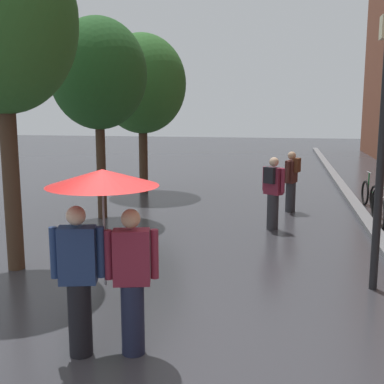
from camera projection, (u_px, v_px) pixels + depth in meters
The scene contains 10 objects.
ground_plane at pixel (168, 356), 5.51m from camera, with size 80.00×80.00×0.00m, color #38383D.
kerb_strip at pixel (351, 199), 14.61m from camera, with size 0.30×36.00×0.12m, color slate.
street_tree_0 at pixel (1, 21), 7.79m from camera, with size 2.41×2.41×5.60m.
street_tree_1 at pixel (98, 74), 11.79m from camera, with size 2.33×2.33×4.85m.
street_tree_2 at pixel (142, 84), 15.52m from camera, with size 2.77×2.77×5.01m.
parked_bicycle_8 at pixel (384, 192), 13.86m from camera, with size 1.14×0.79×0.96m.
couple_under_umbrella at pixel (104, 229), 5.33m from camera, with size 1.21×1.21×2.09m.
street_lamp_post at pixel (383, 134), 7.14m from camera, with size 0.24×0.24×4.00m.
pedestrian_walking_midground at pixel (292, 180), 12.93m from camera, with size 0.41×0.56×1.60m.
pedestrian_walking_far at pixel (273, 191), 11.05m from camera, with size 0.50×0.45×1.64m.
Camera 1 is at (1.20, -4.98, 2.74)m, focal length 46.25 mm.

